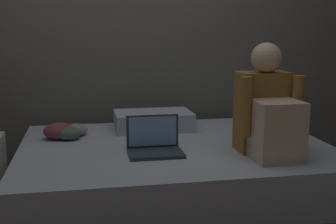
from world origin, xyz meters
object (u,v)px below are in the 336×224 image
(pillow, at_px, (153,121))
(clothes_pile, at_px, (67,131))
(laptop, at_px, (154,144))
(person_sitting, at_px, (268,113))
(bed, at_px, (174,179))

(pillow, xyz_separation_m, clothes_pile, (-0.62, -0.15, -0.02))
(laptop, bearing_deg, person_sitting, -12.35)
(pillow, relative_size, clothes_pile, 1.89)
(bed, bearing_deg, laptop, -130.86)
(clothes_pile, bearing_deg, person_sitting, -28.09)
(bed, xyz_separation_m, laptop, (-0.16, -0.19, 0.29))
(bed, relative_size, pillow, 3.57)
(laptop, relative_size, clothes_pile, 1.08)
(laptop, relative_size, pillow, 0.57)
(bed, relative_size, laptop, 6.25)
(person_sitting, distance_m, clothes_pile, 1.35)
(person_sitting, height_order, clothes_pile, person_sitting)
(laptop, bearing_deg, bed, 49.14)
(person_sitting, relative_size, clothes_pile, 2.21)
(laptop, bearing_deg, clothes_pile, 137.18)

